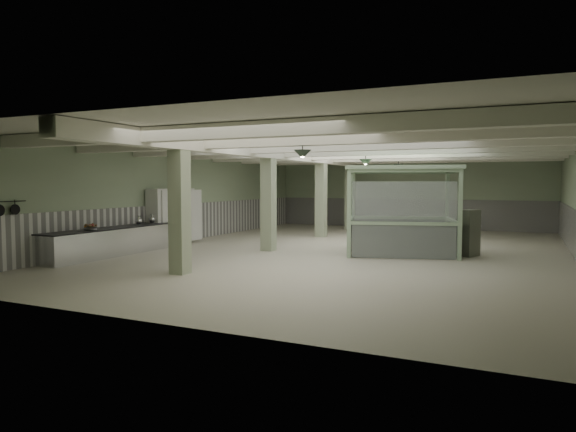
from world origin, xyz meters
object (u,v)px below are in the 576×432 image
at_px(walkin_cooler, 172,218).
at_px(filing_cabinet, 468,233).
at_px(prep_counter, 112,241).
at_px(guard_booth, 401,196).

xyz_separation_m(walkin_cooler, filing_cabinet, (10.53, 1.54, -0.28)).
xyz_separation_m(prep_counter, walkin_cooler, (-0.08, 3.21, 0.57)).
xyz_separation_m(prep_counter, guard_booth, (8.35, 4.47, 1.45)).
relative_size(prep_counter, filing_cabinet, 3.55).
bearing_deg(guard_booth, walkin_cooler, 173.12).
height_order(guard_booth, filing_cabinet, guard_booth).
relative_size(prep_counter, walkin_cooler, 2.35).
bearing_deg(walkin_cooler, prep_counter, -88.51).
distance_m(walkin_cooler, guard_booth, 8.57).
height_order(prep_counter, filing_cabinet, filing_cabinet).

